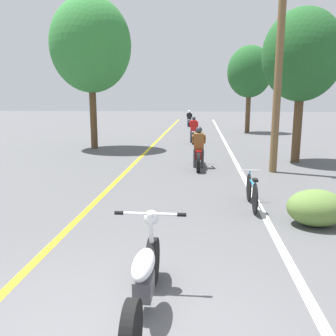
{
  "coord_description": "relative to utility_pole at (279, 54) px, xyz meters",
  "views": [
    {
      "loc": [
        0.73,
        -2.95,
        2.41
      ],
      "look_at": [
        0.04,
        4.62,
        0.9
      ],
      "focal_mm": 38.0,
      "sensor_mm": 36.0,
      "label": 1
    }
  ],
  "objects": [
    {
      "name": "lane_stripe_edge",
      "position": [
        -1.04,
        3.84,
        -3.72
      ],
      "size": [
        0.14,
        48.0,
        0.01
      ],
      "primitive_type": "cube",
      "color": "white",
      "rests_on": "ground"
    },
    {
      "name": "utility_pole",
      "position": [
        0.0,
        0.0,
        0.0
      ],
      "size": [
        1.1,
        0.24,
        7.25
      ],
      "color": "brown",
      "rests_on": "ground"
    },
    {
      "name": "motorcycle_rider_mid",
      "position": [
        -2.76,
        7.54,
        -3.19
      ],
      "size": [
        0.5,
        1.99,
        1.41
      ],
      "color": "black",
      "rests_on": "ground"
    },
    {
      "name": "bicycle_parked",
      "position": [
        -1.23,
        -3.94,
        -3.37
      ],
      "size": [
        0.44,
        1.62,
        0.76
      ],
      "color": "black",
      "rests_on": "ground"
    },
    {
      "name": "motorcycle_rider_lead",
      "position": [
        -2.44,
        0.54,
        -3.19
      ],
      "size": [
        0.5,
        2.19,
        1.43
      ],
      "color": "black",
      "rests_on": "ground"
    },
    {
      "name": "motorcycle_rider_far",
      "position": [
        -3.36,
        18.71,
        -3.2
      ],
      "size": [
        0.5,
        1.97,
        1.36
      ],
      "color": "black",
      "rests_on": "ground"
    },
    {
      "name": "roadside_bush",
      "position": [
        -0.17,
        -5.02,
        -3.37
      ],
      "size": [
        1.1,
        0.88,
        0.7
      ],
      "color": "#5B7A38",
      "rests_on": "ground"
    },
    {
      "name": "motorcycle_foreground",
      "position": [
        -2.99,
        -8.11,
        -3.29
      ],
      "size": [
        0.89,
        2.08,
        1.03
      ],
      "color": "black",
      "rests_on": "ground"
    },
    {
      "name": "roadside_tree_right_near",
      "position": [
        1.22,
        2.01,
        0.17
      ],
      "size": [
        2.87,
        2.59,
        5.57
      ],
      "color": "#513A23",
      "rests_on": "ground"
    },
    {
      "name": "roadside_tree_left",
      "position": [
        -7.48,
        4.9,
        1.03
      ],
      "size": [
        3.73,
        3.35,
        6.91
      ],
      "color": "#513A23",
      "rests_on": "ground"
    },
    {
      "name": "lane_stripe_center",
      "position": [
        -4.83,
        3.84,
        -3.72
      ],
      "size": [
        0.14,
        48.0,
        0.01
      ],
      "primitive_type": "cube",
      "color": "yellow",
      "rests_on": "ground"
    },
    {
      "name": "roadside_tree_right_far",
      "position": [
        0.86,
        13.62,
        0.39
      ],
      "size": [
        3.02,
        2.72,
        5.88
      ],
      "color": "#513A23",
      "rests_on": "ground"
    }
  ]
}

